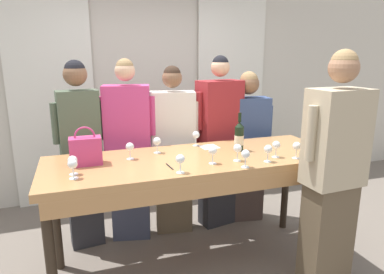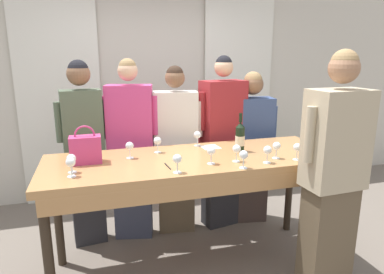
% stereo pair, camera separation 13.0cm
% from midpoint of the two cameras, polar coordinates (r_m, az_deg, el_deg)
% --- Properties ---
extents(ground_plane, '(18.00, 18.00, 0.00)m').
position_cam_midpoint_polar(ground_plane, '(3.27, 1.66, -20.55)').
color(ground_plane, '#70665B').
extents(wall_back, '(12.00, 0.06, 2.80)m').
position_cam_midpoint_polar(wall_back, '(4.55, -5.53, 8.11)').
color(wall_back, beige).
rests_on(wall_back, ground_plane).
extents(curtain_panel_left, '(0.97, 0.03, 2.69)m').
position_cam_midpoint_polar(curtain_panel_left, '(4.42, -20.43, 6.44)').
color(curtain_panel_left, white).
rests_on(curtain_panel_left, ground_plane).
extents(curtain_panel_right, '(0.97, 0.03, 2.69)m').
position_cam_midpoint_polar(curtain_panel_right, '(4.84, 8.41, 7.70)').
color(curtain_panel_right, white).
rests_on(curtain_panel_right, ground_plane).
extents(tasting_bar, '(2.42, 0.85, 1.01)m').
position_cam_midpoint_polar(tasting_bar, '(2.83, 1.93, -5.39)').
color(tasting_bar, '#B27F4C').
rests_on(tasting_bar, ground_plane).
extents(wine_bottle, '(0.08, 0.08, 0.34)m').
position_cam_midpoint_polar(wine_bottle, '(3.00, 9.24, -0.05)').
color(wine_bottle, black).
rests_on(wine_bottle, tasting_bar).
extents(handbag, '(0.24, 0.13, 0.30)m').
position_cam_midpoint_polar(handbag, '(2.75, -16.02, -1.94)').
color(handbag, '#C63870').
rests_on(handbag, tasting_bar).
extents(wine_glass_front_left, '(0.07, 0.07, 0.14)m').
position_cam_midpoint_polar(wine_glass_front_left, '(2.86, 15.19, -1.57)').
color(wine_glass_front_left, white).
rests_on(wine_glass_front_left, tasting_bar).
extents(wine_glass_front_mid, '(0.07, 0.07, 0.14)m').
position_cam_midpoint_polar(wine_glass_front_mid, '(2.56, 10.05, -3.06)').
color(wine_glass_front_mid, white).
rests_on(wine_glass_front_mid, tasting_bar).
extents(wine_glass_front_right, '(0.07, 0.07, 0.14)m').
position_cam_midpoint_polar(wine_glass_front_right, '(2.87, 18.40, -1.76)').
color(wine_glass_front_right, white).
rests_on(wine_glass_front_right, tasting_bar).
extents(wine_glass_center_left, '(0.07, 0.07, 0.14)m').
position_cam_midpoint_polar(wine_glass_center_left, '(2.93, -4.52, -0.75)').
color(wine_glass_center_left, white).
rests_on(wine_glass_center_left, tasting_bar).
extents(wine_glass_center_mid, '(0.07, 0.07, 0.14)m').
position_cam_midpoint_polar(wine_glass_center_mid, '(2.43, -0.95, -3.79)').
color(wine_glass_center_mid, white).
rests_on(wine_glass_center_mid, tasting_bar).
extents(wine_glass_center_right, '(0.07, 0.07, 0.14)m').
position_cam_midpoint_polar(wine_glass_center_right, '(2.80, -9.05, -1.60)').
color(wine_glass_center_right, white).
rests_on(wine_glass_center_right, tasting_bar).
extents(wine_glass_back_left, '(0.07, 0.07, 0.14)m').
position_cam_midpoint_polar(wine_glass_back_left, '(2.72, 13.83, -2.24)').
color(wine_glass_back_left, white).
rests_on(wine_glass_back_left, tasting_bar).
extents(wine_glass_back_mid, '(0.07, 0.07, 0.14)m').
position_cam_midpoint_polar(wine_glass_back_mid, '(3.14, 2.08, 0.25)').
color(wine_glass_back_mid, white).
rests_on(wine_glass_back_mid, tasting_bar).
extents(wine_glass_back_right, '(0.07, 0.07, 0.14)m').
position_cam_midpoint_polar(wine_glass_back_right, '(2.71, 8.82, -2.09)').
color(wine_glass_back_right, white).
rests_on(wine_glass_back_right, tasting_bar).
extents(wine_glass_near_host, '(0.07, 0.07, 0.14)m').
position_cam_midpoint_polar(wine_glass_near_host, '(2.56, -18.11, -3.58)').
color(wine_glass_near_host, white).
rests_on(wine_glass_near_host, tasting_bar).
extents(wine_glass_by_bottle, '(0.07, 0.07, 0.14)m').
position_cam_midpoint_polar(wine_glass_by_bottle, '(2.47, -18.16, -4.17)').
color(wine_glass_by_bottle, white).
rests_on(wine_glass_by_bottle, tasting_bar).
extents(wine_glass_by_handbag, '(0.07, 0.07, 0.14)m').
position_cam_midpoint_polar(wine_glass_by_handbag, '(2.63, 4.64, -2.47)').
color(wine_glass_by_handbag, white).
rests_on(wine_glass_by_handbag, tasting_bar).
extents(napkin, '(0.17, 0.17, 0.00)m').
position_cam_midpoint_polar(napkin, '(3.12, 4.27, -1.71)').
color(napkin, white).
rests_on(napkin, tasting_bar).
extents(pen, '(0.02, 0.15, 0.01)m').
position_cam_midpoint_polar(pen, '(2.59, -2.65, -4.88)').
color(pen, black).
rests_on(pen, tasting_bar).
extents(guest_olive_jacket, '(0.48, 0.24, 1.79)m').
position_cam_midpoint_polar(guest_olive_jacket, '(3.37, -16.46, -2.14)').
color(guest_olive_jacket, '#28282D').
rests_on(guest_olive_jacket, ground_plane).
extents(guest_pink_top, '(0.55, 0.31, 1.80)m').
position_cam_midpoint_polar(guest_pink_top, '(3.40, -9.04, -2.14)').
color(guest_pink_top, '#383D51').
rests_on(guest_pink_top, ground_plane).
extents(guest_cream_sweater, '(0.55, 0.29, 1.73)m').
position_cam_midpoint_polar(guest_cream_sweater, '(3.49, -1.67, -2.16)').
color(guest_cream_sweater, brown).
rests_on(guest_cream_sweater, ground_plane).
extents(guest_striped_shirt, '(0.56, 0.33, 1.82)m').
position_cam_midpoint_polar(guest_striped_shirt, '(3.63, 6.07, -0.97)').
color(guest_striped_shirt, '#28282D').
rests_on(guest_striped_shirt, ground_plane).
extents(guest_navy_coat, '(0.57, 0.30, 1.66)m').
position_cam_midpoint_polar(guest_navy_coat, '(3.78, 10.68, -1.60)').
color(guest_navy_coat, '#473833').
rests_on(guest_navy_coat, ground_plane).
extents(host_pouring, '(0.54, 0.28, 1.87)m').
position_cam_midpoint_polar(host_pouring, '(2.73, 23.66, -6.35)').
color(host_pouring, brown).
rests_on(host_pouring, ground_plane).
extents(potted_plant, '(0.32, 0.32, 0.69)m').
position_cam_midpoint_polar(potted_plant, '(4.99, 14.34, -3.80)').
color(potted_plant, '#935B3D').
rests_on(potted_plant, ground_plane).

